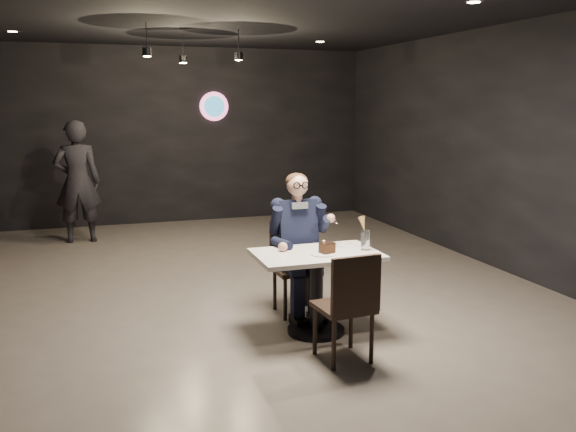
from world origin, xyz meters
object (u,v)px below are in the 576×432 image
object	(u,v)px
chair_far	(296,268)
seated_man	(296,242)
sundae_glass	(365,240)
passerby	(77,182)
main_table	(316,293)
chair_near	(343,305)

from	to	relation	value
chair_far	seated_man	size ratio (longest dim) A/B	0.64
seated_man	sundae_glass	size ratio (longest dim) A/B	8.19
passerby	seated_man	bearing A→B (deg)	118.05
seated_man	passerby	world-z (taller)	passerby
main_table	chair_near	world-z (taller)	chair_near
main_table	sundae_glass	distance (m)	0.65
seated_man	sundae_glass	distance (m)	0.76
main_table	seated_man	world-z (taller)	seated_man
seated_man	sundae_glass	xyz separation A→B (m)	(0.46, -0.59, 0.12)
sundae_glass	chair_near	bearing A→B (deg)	-128.63
main_table	sundae_glass	bearing A→B (deg)	-4.91
main_table	chair_far	xyz separation A→B (m)	(0.00, 0.55, 0.09)
sundae_glass	passerby	size ratio (longest dim) A/B	0.10
chair_near	sundae_glass	distance (m)	0.82
chair_far	passerby	bearing A→B (deg)	117.02
chair_near	sundae_glass	size ratio (longest dim) A/B	5.23
seated_man	chair_near	bearing A→B (deg)	-90.00
chair_near	seated_man	bearing A→B (deg)	85.20
passerby	sundae_glass	bearing A→B (deg)	119.58
chair_far	sundae_glass	world-z (taller)	sundae_glass
main_table	chair_far	bearing A→B (deg)	90.00
seated_man	sundae_glass	bearing A→B (deg)	-52.17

